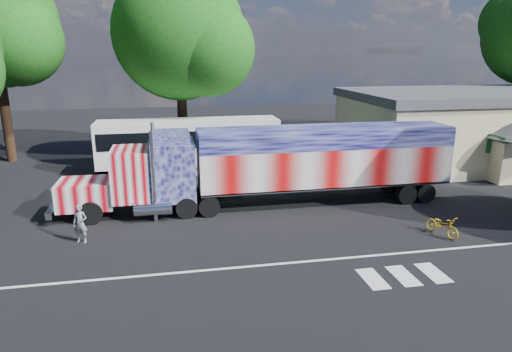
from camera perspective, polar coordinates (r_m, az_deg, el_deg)
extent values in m
plane|color=black|center=(20.68, 1.59, -7.26)|extent=(100.00, 100.00, 0.00)
cube|color=silver|center=(18.02, 3.68, -10.83)|extent=(30.00, 0.15, 0.01)
cube|color=silver|center=(17.41, 14.39, -12.32)|extent=(0.70, 1.60, 0.01)
cube|color=silver|center=(17.92, 17.94, -11.77)|extent=(0.70, 1.60, 0.01)
cube|color=silver|center=(18.50, 21.27, -11.20)|extent=(0.70, 1.60, 0.01)
cube|color=black|center=(23.69, -12.67, -2.85)|extent=(9.01, 1.00, 0.30)
cube|color=#D27780|center=(23.88, -20.43, -2.05)|extent=(2.60, 2.20, 1.30)
cube|color=silver|center=(24.15, -23.59, -2.19)|extent=(0.12, 1.90, 1.16)
cube|color=silver|center=(24.39, -23.89, -3.67)|extent=(0.30, 2.50, 0.36)
cube|color=#D27780|center=(23.36, -15.32, 0.30)|extent=(1.80, 2.50, 2.50)
cube|color=black|center=(23.34, -17.47, 1.26)|extent=(0.06, 2.10, 0.90)
cube|color=#4D4F88|center=(23.25, -10.42, 0.79)|extent=(2.20, 2.50, 2.90)
cube|color=#4D4F88|center=(22.90, -10.62, 4.79)|extent=(1.80, 2.40, 0.50)
cylinder|color=silver|center=(24.55, -12.57, 1.44)|extent=(0.20, 0.20, 4.40)
cylinder|color=silver|center=(21.99, -12.71, -0.18)|extent=(0.20, 0.20, 4.40)
cylinder|color=silver|center=(24.94, -12.59, -2.04)|extent=(1.80, 0.66, 0.66)
cylinder|color=silver|center=(22.47, -12.73, -3.99)|extent=(1.80, 0.66, 0.66)
cylinder|color=black|center=(23.00, -19.97, -4.38)|extent=(1.10, 0.35, 1.10)
cylinder|color=black|center=(25.06, -19.23, -2.70)|extent=(1.10, 0.35, 1.10)
cylinder|color=black|center=(22.74, -8.66, -3.90)|extent=(1.04, 0.55, 1.04)
cylinder|color=black|center=(24.74, -8.88, -2.31)|extent=(1.04, 0.55, 1.04)
cylinder|color=black|center=(22.80, -5.89, -3.75)|extent=(1.04, 0.55, 1.04)
cylinder|color=black|center=(24.79, -6.34, -2.18)|extent=(1.04, 0.55, 1.04)
cube|color=black|center=(24.94, 8.43, -1.11)|extent=(13.01, 1.10, 0.30)
cube|color=#D67574|center=(24.64, 8.54, 1.45)|extent=(13.41, 2.60, 2.00)
cube|color=#45468E|center=(24.33, 8.68, 4.89)|extent=(13.41, 2.60, 1.00)
cube|color=silver|center=(24.90, 8.45, -0.78)|extent=(13.41, 2.60, 0.12)
cube|color=silver|center=(27.48, 21.95, 3.01)|extent=(0.04, 2.50, 2.90)
cylinder|color=black|center=(25.88, 18.21, -2.12)|extent=(1.04, 0.55, 1.04)
cylinder|color=black|center=(27.65, 16.14, -0.85)|extent=(1.04, 0.55, 1.04)
cylinder|color=black|center=(26.42, 20.30, -1.96)|extent=(1.04, 0.55, 1.04)
cylinder|color=black|center=(28.16, 18.13, -0.72)|extent=(1.04, 0.55, 1.04)
cube|color=white|center=(31.23, -8.34, 3.76)|extent=(12.06, 2.61, 3.52)
cube|color=black|center=(31.11, -8.39, 4.94)|extent=(11.66, 2.67, 1.11)
cube|color=black|center=(31.52, -8.25, 1.43)|extent=(12.06, 2.61, 0.25)
cube|color=black|center=(31.53, -19.38, 3.44)|extent=(0.06, 2.31, 1.41)
cylinder|color=black|center=(30.43, -16.66, 0.53)|extent=(1.00, 0.30, 1.00)
cylinder|color=black|center=(32.86, -16.27, 1.63)|extent=(1.00, 0.30, 1.00)
cylinder|color=black|center=(30.56, -2.49, 1.24)|extent=(1.00, 0.30, 1.00)
cylinder|color=black|center=(32.98, -3.13, 2.28)|extent=(1.00, 0.30, 1.00)
cylinder|color=black|center=(30.71, -0.82, 1.32)|extent=(1.00, 0.30, 1.00)
cylinder|color=black|center=(33.11, -1.58, 2.35)|extent=(1.00, 0.30, 1.00)
cube|color=beige|center=(38.66, 28.08, 5.15)|extent=(22.00, 10.00, 4.60)
cube|color=#46464B|center=(38.36, 28.57, 8.96)|extent=(22.40, 10.40, 0.60)
cube|color=#1E5926|center=(29.95, 22.05, 3.55)|extent=(1.60, 0.08, 1.20)
cube|color=#1E5926|center=(32.29, 28.05, 3.65)|extent=(1.60, 0.08, 1.20)
imported|color=slate|center=(20.93, -21.12, -5.55)|extent=(0.71, 0.57, 1.70)
imported|color=gold|center=(22.00, 22.26, -5.73)|extent=(1.08, 1.88, 0.93)
cylinder|color=black|center=(34.02, -9.20, 7.91)|extent=(0.70, 0.70, 7.31)
sphere|color=#1D5D16|center=(33.77, -9.61, 17.18)|extent=(9.27, 9.27, 9.27)
sphere|color=#1D5D16|center=(32.47, -6.06, 15.53)|extent=(6.49, 6.49, 6.49)
sphere|color=#1D5D16|center=(35.20, -12.15, 18.68)|extent=(6.02, 6.02, 6.02)
cylinder|color=black|center=(38.18, -28.89, 7.39)|extent=(0.70, 0.70, 7.81)
sphere|color=#1D5D16|center=(36.19, -27.77, 14.77)|extent=(6.19, 6.19, 6.19)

